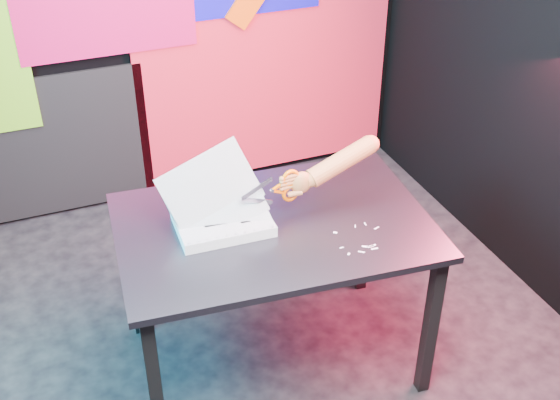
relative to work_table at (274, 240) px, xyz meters
name	(u,v)px	position (x,y,z in m)	size (l,w,h in m)	color
room	(240,79)	(-0.09, 0.10, 0.69)	(3.01, 3.01, 2.71)	black
backdrop	(167,45)	(-0.03, 1.56, 0.29)	(2.88, 0.05, 2.08)	red
work_table	(274,240)	(0.00, 0.00, 0.00)	(1.32, 0.94, 0.75)	black
printout_stack	(222,220)	(-0.20, 0.06, 0.12)	(0.43, 0.29, 0.35)	silver
scissors	(287,187)	(0.07, 0.04, 0.22)	(0.26, 0.03, 0.15)	#ABB0C1
hand_forearm	(335,165)	(0.29, 0.06, 0.26)	(0.45, 0.11, 0.18)	#AA703B
paper_clippings	(364,243)	(0.28, -0.25, 0.09)	(0.21, 0.18, 0.00)	silver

